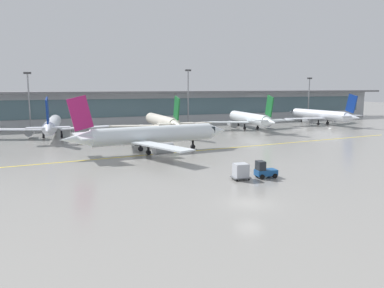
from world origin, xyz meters
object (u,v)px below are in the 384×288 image
(gate_airplane_4, at_px, (249,118))
(apron_light_mast_3, at_px, (309,97))
(gate_airplane_5, at_px, (320,115))
(gate_airplane_2, at_px, (52,125))
(apron_light_mast_2, at_px, (188,95))
(gate_airplane_3, at_px, (162,121))
(taxiing_regional_jet, at_px, (152,135))
(baggage_tug, at_px, (264,171))
(cargo_dolly_lead, at_px, (241,171))
(apron_light_mast_1, at_px, (29,99))

(gate_airplane_4, distance_m, apron_light_mast_3, 35.77)
(gate_airplane_5, xyz_separation_m, apron_light_mast_3, (6.31, 13.17, 4.88))
(gate_airplane_2, bearing_deg, apron_light_mast_2, -63.36)
(gate_airplane_5, bearing_deg, gate_airplane_3, 87.45)
(taxiing_regional_jet, height_order, baggage_tug, taxiing_regional_jet)
(cargo_dolly_lead, bearing_deg, apron_light_mast_2, 79.41)
(gate_airplane_2, relative_size, cargo_dolly_lead, 12.22)
(baggage_tug, bearing_deg, apron_light_mast_1, 118.15)
(apron_light_mast_2, bearing_deg, gate_airplane_4, -56.53)
(gate_airplane_4, bearing_deg, gate_airplane_5, -78.35)
(taxiing_regional_jet, bearing_deg, gate_airplane_3, 64.11)
(baggage_tug, distance_m, apron_light_mast_3, 85.40)
(gate_airplane_5, distance_m, apron_light_mast_1, 79.67)
(cargo_dolly_lead, bearing_deg, baggage_tug, -0.00)
(baggage_tug, distance_m, cargo_dolly_lead, 3.11)
(gate_airplane_3, distance_m, taxiing_regional_jet, 26.97)
(baggage_tug, xyz_separation_m, apron_light_mast_1, (-27.27, 64.55, 7.04))
(gate_airplane_2, distance_m, cargo_dolly_lead, 52.55)
(gate_airplane_4, bearing_deg, cargo_dolly_lead, 153.97)
(taxiing_regional_jet, bearing_deg, apron_light_mast_3, 27.26)
(taxiing_regional_jet, bearing_deg, gate_airplane_2, 114.18)
(gate_airplane_3, bearing_deg, baggage_tug, 178.24)
(taxiing_regional_jet, relative_size, baggage_tug, 10.77)
(gate_airplane_3, xyz_separation_m, apron_light_mast_2, (12.85, 15.81, 5.85))
(baggage_tug, height_order, apron_light_mast_1, apron_light_mast_1)
(gate_airplane_3, relative_size, taxiing_regional_jet, 0.93)
(gate_airplane_4, distance_m, baggage_tug, 53.64)
(gate_airplane_4, relative_size, cargo_dolly_lead, 12.22)
(gate_airplane_3, height_order, taxiing_regional_jet, taxiing_regional_jet)
(gate_airplane_2, distance_m, gate_airplane_4, 48.11)
(gate_airplane_5, relative_size, taxiing_regional_jet, 0.93)
(gate_airplane_5, bearing_deg, taxiing_regional_jet, 109.84)
(gate_airplane_3, distance_m, cargo_dolly_lead, 47.57)
(gate_airplane_4, height_order, cargo_dolly_lead, gate_airplane_4)
(baggage_tug, distance_m, apron_light_mast_1, 70.43)
(cargo_dolly_lead, distance_m, apron_light_mast_1, 69.01)
(gate_airplane_4, bearing_deg, gate_airplane_3, 94.39)
(gate_airplane_3, distance_m, apron_light_mast_3, 57.57)
(gate_airplane_3, relative_size, baggage_tug, 10.04)
(taxiing_regional_jet, relative_size, apron_light_mast_1, 2.02)
(gate_airplane_3, relative_size, apron_light_mast_1, 1.88)
(cargo_dolly_lead, bearing_deg, gate_airplane_2, 116.98)
(taxiing_regional_jet, bearing_deg, gate_airplane_5, 20.33)
(gate_airplane_3, bearing_deg, gate_airplane_5, -86.64)
(apron_light_mast_2, xyz_separation_m, apron_light_mast_3, (42.37, -0.28, -0.97))
(apron_light_mast_1, bearing_deg, apron_light_mast_2, -1.61)
(cargo_dolly_lead, bearing_deg, taxiing_regional_jet, 107.13)
(cargo_dolly_lead, bearing_deg, gate_airplane_4, 63.82)
(gate_airplane_2, xyz_separation_m, baggage_tug, (22.53, -49.07, -1.82))
(cargo_dolly_lead, distance_m, apron_light_mast_2, 66.00)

